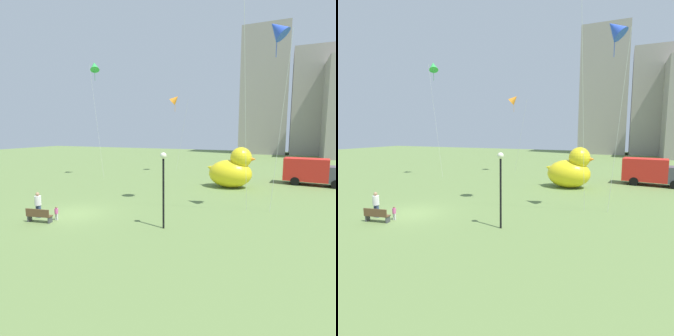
# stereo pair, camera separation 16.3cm
# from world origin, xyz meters

# --- Properties ---
(ground_plane) EXTENTS (140.00, 140.00, 0.00)m
(ground_plane) POSITION_xyz_m (0.00, 0.00, 0.00)
(ground_plane) COLOR olive
(park_bench) EXTENTS (1.70, 0.73, 0.90)m
(park_bench) POSITION_xyz_m (-0.79, -2.33, 0.47)
(park_bench) COLOR brown
(park_bench) RESTS_ON ground
(person_adult) EXTENTS (0.42, 0.42, 1.72)m
(person_adult) POSITION_xyz_m (-1.65, -1.56, 0.95)
(person_adult) COLOR #38476B
(person_adult) RESTS_ON ground
(person_child) EXTENTS (0.22, 0.22, 0.90)m
(person_child) POSITION_xyz_m (-0.09, -1.56, 0.50)
(person_child) COLOR silver
(person_child) RESTS_ON ground
(giant_inflatable_duck) EXTENTS (5.03, 3.23, 4.17)m
(giant_inflatable_duck) POSITION_xyz_m (8.51, 13.59, 1.77)
(giant_inflatable_duck) COLOR yellow
(giant_inflatable_duck) RESTS_ON ground
(lamppost) EXTENTS (0.38, 0.38, 4.54)m
(lamppost) POSITION_xyz_m (6.92, -0.24, 3.15)
(lamppost) COLOR black
(lamppost) RESTS_ON ground
(box_truck) EXTENTS (6.27, 2.95, 2.85)m
(box_truck) POSITION_xyz_m (16.29, 18.16, 1.45)
(box_truck) COLOR red
(box_truck) RESTS_ON ground
(city_skyline) EXTENTS (28.78, 18.62, 31.22)m
(city_skyline) POSITION_xyz_m (16.34, 59.87, 13.32)
(city_skyline) COLOR #9E938C
(city_skyline) RESTS_ON ground
(kite_green) EXTENTS (1.83, 1.84, 14.31)m
(kite_green) POSITION_xyz_m (-8.38, 13.88, 13.53)
(kite_green) COLOR silver
(kite_green) RESTS_ON ground
(kite_blue) EXTENTS (1.81, 1.62, 12.93)m
(kite_blue) POSITION_xyz_m (12.55, 4.93, 12.12)
(kite_blue) COLOR silver
(kite_blue) RESTS_ON ground
(kite_orange) EXTENTS (2.61, 2.42, 10.86)m
(kite_orange) POSITION_xyz_m (-0.73, 21.22, 10.06)
(kite_orange) COLOR silver
(kite_orange) RESTS_ON ground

